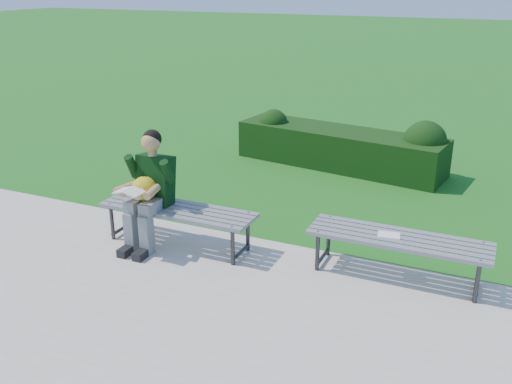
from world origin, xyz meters
TOP-DOWN VIEW (x-y plane):
  - ground at (0.00, 0.00)m, footprint 80.00×80.00m
  - walkway at (0.00, -1.75)m, footprint 30.00×3.50m
  - hedge at (0.21, 3.09)m, footprint 3.46×1.34m
  - bench_left at (-0.73, -0.52)m, footprint 1.80×0.50m
  - bench_right at (1.68, -0.26)m, footprint 1.80×0.50m
  - seated_boy at (-1.03, -0.61)m, footprint 0.56×0.76m
  - paper_sheet at (1.58, -0.26)m, footprint 0.24×0.19m

SIDE VIEW (x-z plane):
  - ground at x=0.00m, z-range 0.00..0.00m
  - walkway at x=0.00m, z-range 0.00..0.02m
  - hedge at x=0.21m, z-range -0.10..0.80m
  - bench_left at x=-0.73m, z-range 0.19..0.64m
  - bench_right at x=1.68m, z-range 0.19..0.64m
  - paper_sheet at x=1.58m, z-range 0.47..0.48m
  - seated_boy at x=-1.03m, z-range 0.06..1.37m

